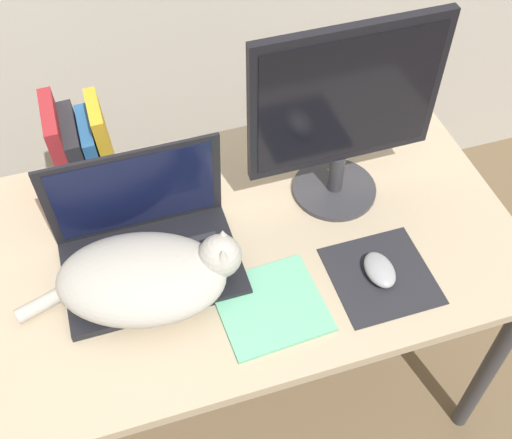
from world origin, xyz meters
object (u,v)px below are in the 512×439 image
Objects in this scene: cat at (147,277)px; computer_mouse at (380,270)px; laptop at (147,245)px; notepad at (271,306)px; book_row at (82,152)px; external_monitor at (345,112)px.

computer_mouse is (0.48, -0.10, -0.04)m from cat.
notepad is (0.22, -0.20, -0.05)m from laptop.
book_row is (-0.09, 0.27, 0.06)m from laptop.
external_monitor reaches higher than notepad.
book_row reaches higher than cat.
book_row is at bearing 160.30° from external_monitor.
computer_mouse is at bearing -39.50° from book_row.
notepad is at bearing -25.62° from cat.
external_monitor is at bearing 89.85° from computer_mouse.
laptop is 1.55× the size of book_row.
notepad is (0.23, -0.11, -0.05)m from cat.
book_row reaches higher than notepad.
laptop is 0.30m from notepad.
computer_mouse reaches higher than notepad.
cat is 0.54m from external_monitor.
book_row is 1.08× the size of notepad.
cat is at bearing -77.93° from book_row.
computer_mouse is 0.25m from notepad.
cat is 1.95× the size of book_row.
external_monitor reaches higher than book_row.
cat is 4.98× the size of computer_mouse.
laptop is 3.94× the size of computer_mouse.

